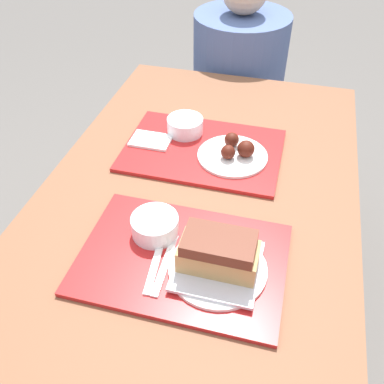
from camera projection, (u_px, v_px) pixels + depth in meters
The scene contains 14 objects.
ground_plane at pixel (191, 359), 1.59m from camera, with size 12.00×12.00×0.00m, color #605B56.
picnic_table at pixel (191, 237), 1.15m from camera, with size 0.82×1.50×0.77m.
picnic_bench_far at pixel (243, 134), 2.04m from camera, with size 0.78×0.28×0.44m.
tray_near at pixel (182, 259), 0.94m from camera, with size 0.45×0.32×0.01m.
tray_far at pixel (203, 150), 1.25m from camera, with size 0.45×0.32×0.01m.
bowl_coleslaw_near at pixel (155, 225), 0.98m from camera, with size 0.11×0.11×0.05m.
brisket_sandwich_plate at pixel (218, 258), 0.89m from camera, with size 0.21×0.21×0.10m.
plastic_fork_near at pixel (156, 262), 0.93m from camera, with size 0.03×0.17×0.00m.
plastic_knife_near at pixel (165, 264), 0.92m from camera, with size 0.02×0.17×0.00m.
condiment_packet at pixel (198, 235), 0.99m from camera, with size 0.04×0.03×0.01m.
bowl_coleslaw_far at pixel (185, 125), 1.29m from camera, with size 0.11×0.11×0.05m.
wings_plate_far at pixel (234, 152), 1.21m from camera, with size 0.20×0.20×0.06m.
napkin_far at pixel (151, 140), 1.27m from camera, with size 0.12×0.08×0.01m.
person_seated_across at pixel (239, 66), 1.83m from camera, with size 0.39×0.39×0.66m.
Camera 1 is at (0.20, -0.75, 1.51)m, focal length 40.00 mm.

